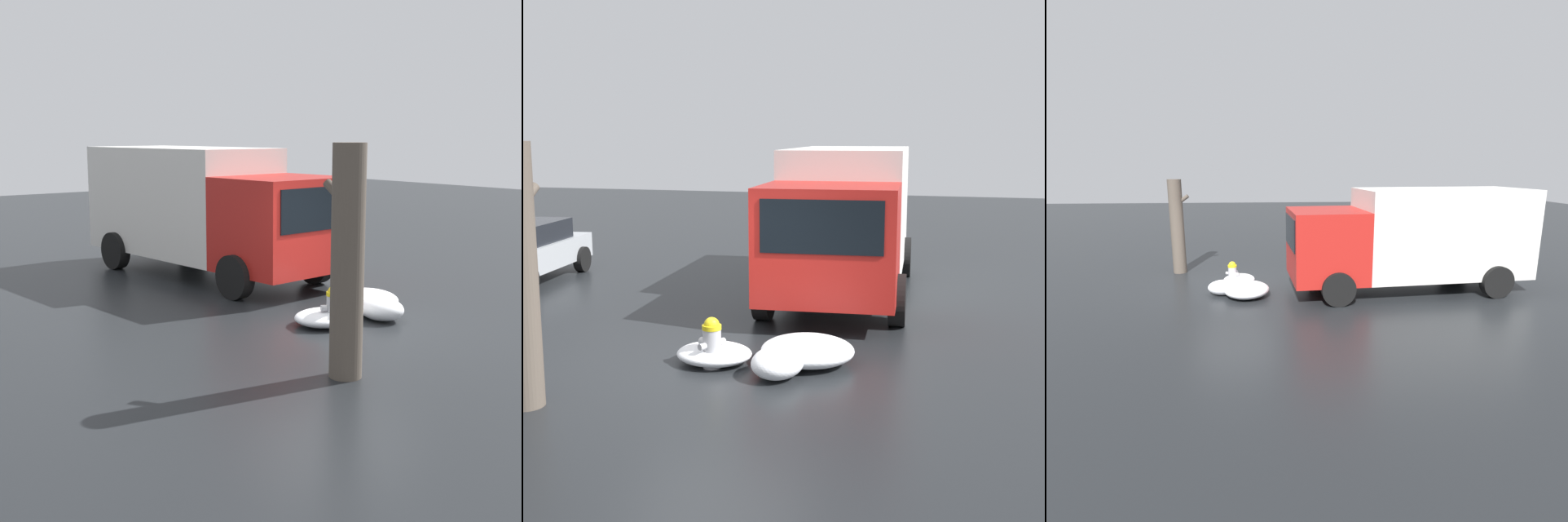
% 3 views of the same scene
% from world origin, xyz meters
% --- Properties ---
extents(ground_plane, '(60.00, 60.00, 0.00)m').
position_xyz_m(ground_plane, '(0.00, 0.00, 0.00)').
color(ground_plane, black).
extents(fire_hydrant, '(0.45, 0.37, 0.73)m').
position_xyz_m(fire_hydrant, '(0.00, 0.00, 0.37)').
color(fire_hydrant, '#B7B7BC').
rests_on(fire_hydrant, ground_plane).
extents(delivery_truck, '(6.98, 3.04, 2.94)m').
position_xyz_m(delivery_truck, '(5.30, -0.86, 1.60)').
color(delivery_truck, red).
rests_on(delivery_truck, ground_plane).
extents(snow_pile_by_hydrant, '(1.25, 1.34, 0.40)m').
position_xyz_m(snow_pile_by_hydrant, '(0.52, -1.25, 0.20)').
color(snow_pile_by_hydrant, white).
rests_on(snow_pile_by_hydrant, ground_plane).
extents(snow_pile_curbside, '(0.89, 0.70, 0.41)m').
position_xyz_m(snow_pile_curbside, '(-0.15, -1.00, 0.21)').
color(snow_pile_curbside, white).
rests_on(snow_pile_curbside, ground_plane).
extents(snow_pile_by_tree, '(0.96, 1.09, 0.28)m').
position_xyz_m(snow_pile_by_tree, '(0.19, 0.04, 0.14)').
color(snow_pile_by_tree, white).
rests_on(snow_pile_by_tree, ground_plane).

